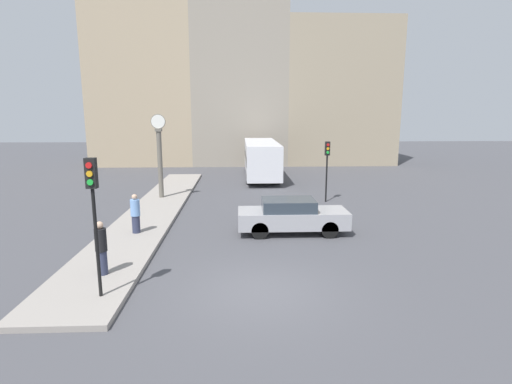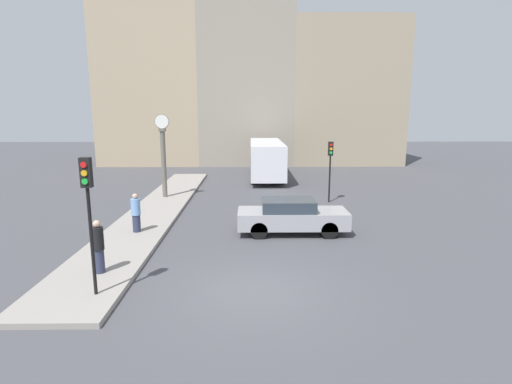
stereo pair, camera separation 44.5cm
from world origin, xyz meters
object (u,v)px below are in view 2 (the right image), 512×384
at_px(traffic_light_near, 88,198).
at_px(traffic_light_far, 330,159).
at_px(street_clock, 163,156).
at_px(pedestrian_black_jacket, 98,247).
at_px(bus_distant, 266,157).
at_px(pedestrian_blue_stripe, 136,213).
at_px(sedan_car, 292,216).

xyz_separation_m(traffic_light_near, traffic_light_far, (8.51, 11.79, -0.34)).
xyz_separation_m(traffic_light_far, street_clock, (-9.32, 0.89, 0.11)).
relative_size(traffic_light_far, pedestrian_black_jacket, 2.07).
bearing_deg(traffic_light_far, traffic_light_near, -125.82).
distance_m(traffic_light_near, street_clock, 12.71).
height_order(bus_distant, traffic_light_far, traffic_light_far).
relative_size(traffic_light_far, pedestrian_blue_stripe, 2.13).
bearing_deg(traffic_light_far, pedestrian_blue_stripe, -146.01).
distance_m(sedan_car, pedestrian_black_jacket, 7.67).
bearing_deg(traffic_light_far, bus_distant, 109.64).
height_order(sedan_car, street_clock, street_clock).
distance_m(sedan_car, traffic_light_far, 6.66).
bearing_deg(bus_distant, sedan_car, -88.18).
distance_m(street_clock, pedestrian_blue_stripe, 7.15).
bearing_deg(pedestrian_blue_stripe, street_clock, 92.59).
height_order(bus_distant, pedestrian_black_jacket, bus_distant).
distance_m(sedan_car, traffic_light_near, 8.55).
bearing_deg(sedan_car, street_clock, 134.49).
bearing_deg(bus_distant, pedestrian_black_jacket, -106.74).
relative_size(pedestrian_black_jacket, pedestrian_blue_stripe, 1.03).
relative_size(bus_distant, pedestrian_black_jacket, 5.91).
bearing_deg(bus_distant, traffic_light_near, -104.51).
bearing_deg(traffic_light_near, pedestrian_black_jacket, 106.10).
bearing_deg(bus_distant, traffic_light_far, -70.36).
relative_size(bus_distant, traffic_light_far, 2.86).
relative_size(street_clock, pedestrian_blue_stripe, 2.96).
bearing_deg(street_clock, bus_distant, 52.30).
bearing_deg(traffic_light_near, pedestrian_blue_stripe, 94.99).
relative_size(street_clock, pedestrian_black_jacket, 2.87).
bearing_deg(traffic_light_far, street_clock, 174.52).
relative_size(sedan_car, street_clock, 0.96).
xyz_separation_m(sedan_car, traffic_light_far, (2.70, 5.85, 1.69)).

